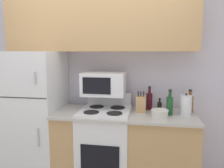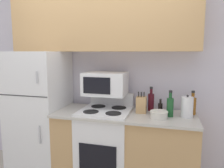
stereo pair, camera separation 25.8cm
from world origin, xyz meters
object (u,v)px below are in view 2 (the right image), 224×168
(bottle_wine_red, at_px, (151,101))
(bottle_soy_sauce, at_px, (160,108))
(microwave, at_px, (105,84))
(knife_block, at_px, (141,105))
(refrigerator, at_px, (40,112))
(kettle, at_px, (187,107))
(bowl, at_px, (159,114))
(bottle_whiskey, at_px, (193,105))
(bottle_wine_green, at_px, (170,106))
(stove, at_px, (106,145))

(bottle_wine_red, distance_m, bottle_soy_sauce, 0.18)
(microwave, xyz_separation_m, knife_block, (0.47, -0.05, -0.23))
(refrigerator, distance_m, kettle, 1.91)
(bowl, relative_size, bottle_soy_sauce, 1.10)
(bottle_wine_red, bearing_deg, kettle, -23.33)
(knife_block, xyz_separation_m, bowl, (0.22, -0.17, -0.06))
(bottle_soy_sauce, bearing_deg, bottle_wine_red, 133.03)
(kettle, bearing_deg, bottle_wine_red, 156.67)
(refrigerator, bearing_deg, kettle, -0.29)
(knife_block, bearing_deg, bottle_wine_red, 53.52)
(microwave, xyz_separation_m, bowl, (0.69, -0.21, -0.29))
(bowl, distance_m, bottle_soy_sauce, 0.18)
(knife_block, distance_m, bottle_wine_red, 0.17)
(refrigerator, height_order, kettle, refrigerator)
(bottle_whiskey, bearing_deg, bottle_wine_red, 175.01)
(bottle_wine_green, bearing_deg, bottle_wine_red, 138.55)
(bowl, bearing_deg, microwave, 162.66)
(refrigerator, xyz_separation_m, kettle, (1.90, -0.01, 0.21))
(bowl, xyz_separation_m, bottle_whiskey, (0.37, 0.26, 0.07))
(microwave, height_order, knife_block, microwave)
(stove, bearing_deg, bowl, -8.53)
(bottle_whiskey, xyz_separation_m, bottle_wine_red, (-0.49, 0.04, 0.01))
(knife_block, bearing_deg, bottle_whiskey, 9.24)
(bottle_whiskey, distance_m, bottle_soy_sauce, 0.38)
(microwave, height_order, bottle_whiskey, microwave)
(refrigerator, distance_m, bottle_wine_red, 1.51)
(bowl, relative_size, kettle, 0.78)
(microwave, bearing_deg, bottle_whiskey, 2.61)
(stove, relative_size, bottle_whiskey, 3.92)
(bottle_wine_green, bearing_deg, kettle, 8.12)
(knife_block, height_order, bowl, knife_block)
(microwave, relative_size, kettle, 2.07)
(bottle_wine_red, bearing_deg, stove, -158.69)
(stove, bearing_deg, bottle_wine_red, 21.31)
(stove, bearing_deg, bottle_whiskey, 9.20)
(bottle_wine_red, bearing_deg, knife_block, -126.48)
(knife_block, height_order, bottle_wine_green, bottle_wine_green)
(bottle_soy_sauce, bearing_deg, knife_block, -177.91)
(refrigerator, relative_size, bottle_whiskey, 5.88)
(bowl, xyz_separation_m, bottle_wine_green, (0.12, 0.10, 0.07))
(kettle, bearing_deg, microwave, 174.83)
(knife_block, relative_size, bottle_soy_sauce, 1.43)
(knife_block, bearing_deg, microwave, 174.16)
(bottle_wine_red, distance_m, bottle_wine_green, 0.31)
(bottle_wine_red, bearing_deg, microwave, -170.94)
(bottle_soy_sauce, bearing_deg, microwave, 176.72)
(refrigerator, height_order, bottle_soy_sauce, refrigerator)
(knife_block, distance_m, kettle, 0.52)
(knife_block, relative_size, bowl, 1.30)
(knife_block, xyz_separation_m, bottle_whiskey, (0.59, 0.10, 0.01))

